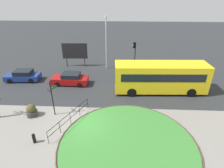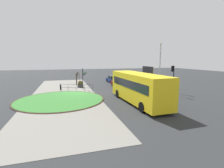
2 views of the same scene
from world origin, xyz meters
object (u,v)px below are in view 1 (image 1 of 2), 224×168
bollard_foreground (34,138)px  car_near_lane (23,76)px  car_far_lane (70,79)px  lamppost_tall (106,42)px  traffic_light_near (134,50)px  billboard_left (75,51)px  planter_near_signpost (31,111)px  bus_yellow (160,77)px  signpost_directional (52,96)px

bollard_foreground → car_near_lane: size_ratio=0.20×
car_far_lane → lamppost_tall: (4.04, 5.50, 3.29)m
bollard_foreground → car_far_lane: bearing=88.2°
traffic_light_near → billboard_left: (-8.66, 0.89, -0.58)m
planter_near_signpost → bollard_foreground: bearing=-63.3°
bus_yellow → planter_near_signpost: bearing=20.3°
traffic_light_near → bollard_foreground: bearing=45.0°
bollard_foreground → traffic_light_near: size_ratio=0.22×
bollard_foreground → bus_yellow: size_ratio=0.09×
bollard_foreground → traffic_light_near: (8.31, 14.82, 2.49)m
car_far_lane → signpost_directional: bearing=92.2°
lamppost_tall → bollard_foreground: bearing=-105.9°
bus_yellow → traffic_light_near: bearing=-70.5°
car_far_lane → planter_near_signpost: 6.78m
bus_yellow → lamppost_tall: lamppost_tall is taller
bollard_foreground → billboard_left: (-0.35, 15.71, 1.91)m
signpost_directional → lamppost_tall: lamppost_tall is taller
bus_yellow → planter_near_signpost: (-12.50, -5.20, -1.25)m
car_far_lane → bollard_foreground: bearing=89.5°
bollard_foreground → billboard_left: 15.83m
bollard_foreground → planter_near_signpost: (-1.65, 3.29, 0.10)m
traffic_light_near → billboard_left: 8.73m
signpost_directional → planter_near_signpost: (-2.05, -0.29, -1.43)m
traffic_light_near → billboard_left: bearing=-21.6°
bollard_foreground → car_far_lane: car_far_lane is taller
signpost_directional → lamppost_tall: size_ratio=0.47×
bollard_foreground → car_far_lane: size_ratio=0.19×
bus_yellow → car_near_lane: 16.98m
billboard_left → planter_near_signpost: bearing=-98.8°
bus_yellow → billboard_left: (-11.20, 7.21, 0.57)m
billboard_left → bus_yellow: bearing=-35.6°
car_near_lane → traffic_light_near: bearing=-166.6°
bollard_foreground → car_near_lane: bearing=119.6°
traffic_light_near → car_near_lane: bearing=1.1°
car_far_lane → lamppost_tall: lamppost_tall is taller
car_near_lane → traffic_light_near: traffic_light_near is taller
car_near_lane → car_far_lane: size_ratio=0.97×
bus_yellow → bollard_foreground: bearing=35.8°
car_near_lane → billboard_left: (5.63, 5.20, 1.69)m
car_far_lane → lamppost_tall: 7.57m
signpost_directional → bus_yellow: 11.54m
lamppost_tall → planter_near_signpost: bearing=-116.6°
bollard_foreground → traffic_light_near: traffic_light_near is taller
planter_near_signpost → bus_yellow: bearing=22.6°
signpost_directional → billboard_left: 12.15m
car_near_lane → lamppost_tall: bearing=-158.6°
bus_yellow → car_far_lane: size_ratio=2.29×
signpost_directional → bus_yellow: signpost_directional is taller
car_near_lane → bus_yellow: bearing=169.8°
bollard_foreground → bus_yellow: 13.84m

